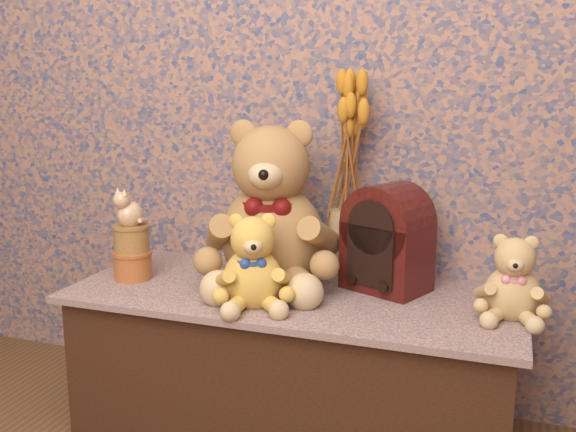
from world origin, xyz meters
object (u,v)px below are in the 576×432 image
(teddy_medium, at_px, (253,256))
(biscuit_tin_lower, at_px, (133,265))
(teddy_small, at_px, (514,273))
(cat_figurine, at_px, (130,206))
(teddy_large, at_px, (272,196))
(ceramic_vase, at_px, (348,244))
(cathedral_radio, at_px, (387,237))

(teddy_medium, height_order, biscuit_tin_lower, teddy_medium)
(teddy_small, xyz_separation_m, cat_figurine, (-1.14, -0.04, 0.11))
(teddy_small, height_order, biscuit_tin_lower, teddy_small)
(teddy_large, xyz_separation_m, biscuit_tin_lower, (-0.43, -0.12, -0.23))
(teddy_small, relative_size, biscuit_tin_lower, 2.04)
(teddy_small, xyz_separation_m, biscuit_tin_lower, (-1.14, -0.04, -0.08))
(teddy_large, xyz_separation_m, cat_figurine, (-0.43, -0.12, -0.04))
(ceramic_vase, distance_m, cat_figurine, 0.70)
(teddy_medium, xyz_separation_m, ceramic_vase, (0.19, 0.33, -0.03))
(teddy_medium, distance_m, cathedral_radio, 0.42)
(ceramic_vase, relative_size, biscuit_tin_lower, 1.85)
(ceramic_vase, bearing_deg, cathedral_radio, -28.47)
(ceramic_vase, height_order, cat_figurine, cat_figurine)
(cat_figurine, bearing_deg, cathedral_radio, 29.98)
(teddy_small, relative_size, cathedral_radio, 0.75)
(teddy_large, distance_m, biscuit_tin_lower, 0.50)
(teddy_large, relative_size, teddy_small, 2.23)
(teddy_medium, xyz_separation_m, cat_figurine, (-0.45, 0.10, 0.09))
(cathedral_radio, relative_size, biscuit_tin_lower, 2.72)
(cat_figurine, bearing_deg, teddy_large, 34.15)
(teddy_large, relative_size, ceramic_vase, 2.46)
(teddy_medium, relative_size, cathedral_radio, 0.87)
(cathedral_radio, xyz_separation_m, biscuit_tin_lower, (-0.78, -0.16, -0.12))
(teddy_large, height_order, cathedral_radio, teddy_large)
(teddy_large, height_order, teddy_small, teddy_large)
(cathedral_radio, height_order, ceramic_vase, cathedral_radio)
(teddy_small, relative_size, ceramic_vase, 1.10)
(biscuit_tin_lower, bearing_deg, teddy_large, 15.75)
(teddy_medium, bearing_deg, teddy_large, 72.06)
(biscuit_tin_lower, height_order, cat_figurine, cat_figurine)
(teddy_large, height_order, biscuit_tin_lower, teddy_large)
(teddy_large, distance_m, ceramic_vase, 0.29)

